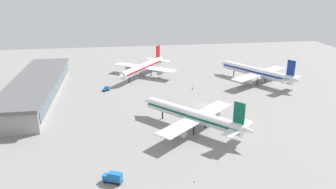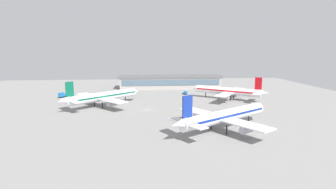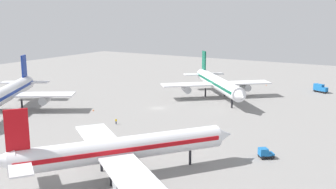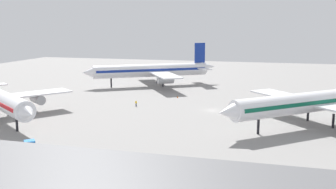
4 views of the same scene
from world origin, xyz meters
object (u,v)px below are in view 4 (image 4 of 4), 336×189
(ground_crew_worker, at_px, (136,103))
(safety_cone_near_gate, at_px, (178,97))
(airplane_at_gate, at_px, (153,70))
(airplane_distant, at_px, (312,102))
(baggage_tug, at_px, (30,147))

(ground_crew_worker, xyz_separation_m, safety_cone_near_gate, (8.50, 16.10, -0.55))
(airplane_at_gate, xyz_separation_m, safety_cone_near_gate, (15.54, -22.53, -5.59))
(airplane_distant, xyz_separation_m, baggage_tug, (-52.01, -34.67, -4.56))
(airplane_distant, height_order, safety_cone_near_gate, airplane_distant)
(airplane_at_gate, relative_size, baggage_tug, 12.58)
(safety_cone_near_gate, bearing_deg, airplane_distant, -34.14)
(baggage_tug, relative_size, ground_crew_worker, 2.24)
(baggage_tug, distance_m, ground_crew_worker, 45.14)
(airplane_at_gate, height_order, airplane_distant, airplane_at_gate)
(ground_crew_worker, relative_size, safety_cone_near_gate, 2.78)
(baggage_tug, height_order, safety_cone_near_gate, baggage_tug)
(airplane_distant, xyz_separation_m, ground_crew_worker, (-47.33, 10.23, -4.86))
(baggage_tug, distance_m, safety_cone_near_gate, 62.41)
(airplane_distant, bearing_deg, safety_cone_near_gate, -76.01)
(airplane_distant, distance_m, safety_cone_near_gate, 47.23)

